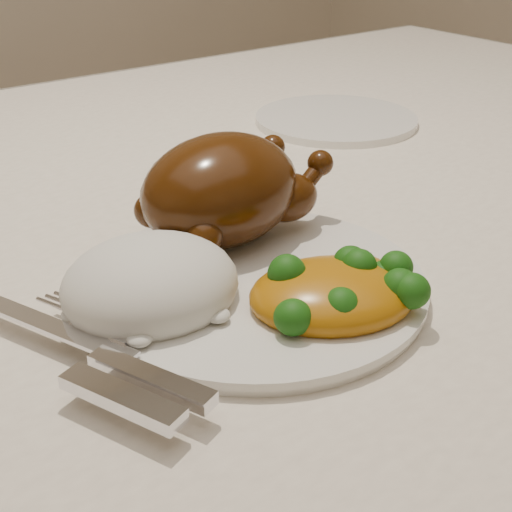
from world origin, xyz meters
TOP-DOWN VIEW (x-y plane):
  - dining_table at (0.00, 0.00)m, footprint 1.60×0.90m
  - tablecloth at (0.00, 0.00)m, footprint 1.73×1.03m
  - dinner_plate at (-0.11, -0.21)m, footprint 0.34×0.34m
  - side_plate at (0.24, 0.08)m, footprint 0.27×0.27m
  - roast_chicken at (-0.08, -0.13)m, footprint 0.18×0.13m
  - rice_mound at (-0.19, -0.19)m, footprint 0.14×0.13m
  - mac_and_cheese at (-0.08, -0.27)m, footprint 0.15×0.14m
  - cutlery at (-0.25, -0.25)m, footprint 0.08×0.20m

SIDE VIEW (x-z plane):
  - dining_table at x=0.00m, z-range 0.29..1.05m
  - tablecloth at x=0.00m, z-range 0.65..0.83m
  - side_plate at x=0.24m, z-range 0.77..0.78m
  - dinner_plate at x=-0.11m, z-range 0.77..0.78m
  - cutlery at x=-0.25m, z-range 0.78..0.79m
  - mac_and_cheese at x=-0.08m, z-range 0.77..0.81m
  - rice_mound at x=-0.19m, z-range 0.76..0.83m
  - roast_chicken at x=-0.08m, z-range 0.78..0.87m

